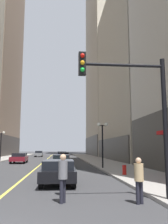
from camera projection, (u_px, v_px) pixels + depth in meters
name	position (u px, v px, depth m)	size (l,w,h in m)	color
ground_plane	(45.00, 160.00, 38.72)	(200.00, 200.00, 0.00)	#38383A
sidewalk_right	(96.00, 160.00, 39.51)	(4.50, 78.00, 0.15)	#9E9991
lane_centre_stripe	(45.00, 160.00, 38.72)	(0.16, 70.00, 0.01)	#E5D64C
building_right_mid	(146.00, 74.00, 42.02)	(13.50, 24.00, 29.49)	#B7AD99
building_right_far	(109.00, 1.00, 71.53)	(11.46, 26.00, 90.55)	#B7AD99
car_black	(59.00, 171.00, 13.63)	(1.97, 4.76, 1.32)	black
car_green	(61.00, 161.00, 24.41)	(1.78, 4.56, 1.32)	#196038
car_maroon	(19.00, 158.00, 31.99)	(2.05, 4.18, 1.32)	maroon
car_red	(64.00, 156.00, 39.15)	(2.01, 4.34, 1.32)	#B21919
car_navy	(62.00, 155.00, 47.03)	(1.86, 4.09, 1.32)	#141E4C
car_grey	(39.00, 154.00, 55.42)	(1.80, 4.56, 1.32)	slate
pedestrian_in_tan_trench	(139.00, 177.00, 8.78)	(0.44, 0.44, 1.65)	black
pedestrian_in_grey_suit	(63.00, 174.00, 8.94)	(0.47, 0.47, 1.77)	black
traffic_light_near_right	(138.00, 102.00, 9.24)	(3.43, 0.34, 5.65)	black
street_lamp_left_far	(1.00, 139.00, 35.65)	(1.06, 0.36, 4.43)	black
street_lamp_right_mid	(102.00, 135.00, 23.16)	(1.06, 0.36, 4.43)	black
fire_hydrant_right	(124.00, 171.00, 16.91)	(0.28, 0.28, 0.80)	red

